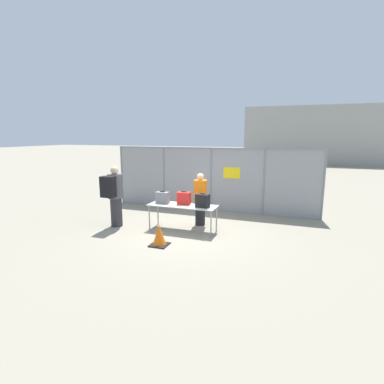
{
  "coord_description": "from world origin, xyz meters",
  "views": [
    {
      "loc": [
        3.08,
        -7.93,
        2.79
      ],
      "look_at": [
        -0.03,
        0.59,
        1.05
      ],
      "focal_mm": 28.0,
      "sensor_mm": 36.0,
      "label": 1
    }
  ],
  "objects_px": {
    "suitcase_red": "(184,198)",
    "traffic_cone": "(159,236)",
    "utility_trailer": "(231,193)",
    "suitcase_grey": "(162,198)",
    "inspection_table": "(183,207)",
    "security_worker_near": "(200,199)",
    "suitcase_black": "(203,201)",
    "traveler_hooded": "(114,194)"
  },
  "relations": [
    {
      "from": "suitcase_red",
      "to": "traffic_cone",
      "type": "distance_m",
      "value": 1.62
    },
    {
      "from": "utility_trailer",
      "to": "suitcase_grey",
      "type": "bearing_deg",
      "value": -106.76
    },
    {
      "from": "suitcase_grey",
      "to": "suitcase_red",
      "type": "bearing_deg",
      "value": 8.34
    },
    {
      "from": "inspection_table",
      "to": "security_worker_near",
      "type": "height_order",
      "value": "security_worker_near"
    },
    {
      "from": "suitcase_grey",
      "to": "suitcase_red",
      "type": "relative_size",
      "value": 0.93
    },
    {
      "from": "suitcase_red",
      "to": "suitcase_black",
      "type": "bearing_deg",
      "value": -14.57
    },
    {
      "from": "suitcase_red",
      "to": "security_worker_near",
      "type": "height_order",
      "value": "security_worker_near"
    },
    {
      "from": "inspection_table",
      "to": "suitcase_black",
      "type": "height_order",
      "value": "suitcase_black"
    },
    {
      "from": "suitcase_grey",
      "to": "traffic_cone",
      "type": "distance_m",
      "value": 1.63
    },
    {
      "from": "inspection_table",
      "to": "suitcase_red",
      "type": "xyz_separation_m",
      "value": [
        0.0,
        0.1,
        0.24
      ]
    },
    {
      "from": "suitcase_red",
      "to": "utility_trailer",
      "type": "xyz_separation_m",
      "value": [
        0.55,
        3.91,
        -0.52
      ]
    },
    {
      "from": "suitcase_black",
      "to": "traffic_cone",
      "type": "height_order",
      "value": "suitcase_black"
    },
    {
      "from": "utility_trailer",
      "to": "suitcase_red",
      "type": "bearing_deg",
      "value": -98.04
    },
    {
      "from": "suitcase_grey",
      "to": "suitcase_black",
      "type": "xyz_separation_m",
      "value": [
        1.29,
        -0.07,
        0.02
      ]
    },
    {
      "from": "utility_trailer",
      "to": "inspection_table",
      "type": "bearing_deg",
      "value": -97.89
    },
    {
      "from": "utility_trailer",
      "to": "traffic_cone",
      "type": "height_order",
      "value": "utility_trailer"
    },
    {
      "from": "suitcase_black",
      "to": "suitcase_grey",
      "type": "bearing_deg",
      "value": 176.93
    },
    {
      "from": "suitcase_red",
      "to": "traveler_hooded",
      "type": "height_order",
      "value": "traveler_hooded"
    },
    {
      "from": "suitcase_black",
      "to": "traffic_cone",
      "type": "distance_m",
      "value": 1.65
    },
    {
      "from": "inspection_table",
      "to": "traffic_cone",
      "type": "distance_m",
      "value": 1.44
    },
    {
      "from": "security_worker_near",
      "to": "utility_trailer",
      "type": "bearing_deg",
      "value": -96.17
    },
    {
      "from": "inspection_table",
      "to": "traveler_hooded",
      "type": "relative_size",
      "value": 1.09
    },
    {
      "from": "inspection_table",
      "to": "utility_trailer",
      "type": "xyz_separation_m",
      "value": [
        0.56,
        4.0,
        -0.28
      ]
    },
    {
      "from": "suitcase_black",
      "to": "security_worker_near",
      "type": "relative_size",
      "value": 0.25
    },
    {
      "from": "suitcase_black",
      "to": "security_worker_near",
      "type": "height_order",
      "value": "security_worker_near"
    },
    {
      "from": "security_worker_near",
      "to": "suitcase_red",
      "type": "bearing_deg",
      "value": 59.82
    },
    {
      "from": "suitcase_grey",
      "to": "utility_trailer",
      "type": "relative_size",
      "value": 0.11
    },
    {
      "from": "suitcase_red",
      "to": "suitcase_black",
      "type": "distance_m",
      "value": 0.66
    },
    {
      "from": "security_worker_near",
      "to": "traffic_cone",
      "type": "height_order",
      "value": "security_worker_near"
    },
    {
      "from": "traffic_cone",
      "to": "security_worker_near",
      "type": "bearing_deg",
      "value": 78.61
    },
    {
      "from": "traffic_cone",
      "to": "suitcase_red",
      "type": "bearing_deg",
      "value": 86.09
    },
    {
      "from": "suitcase_red",
      "to": "traveler_hooded",
      "type": "relative_size",
      "value": 0.23
    },
    {
      "from": "suitcase_grey",
      "to": "suitcase_black",
      "type": "distance_m",
      "value": 1.29
    },
    {
      "from": "inspection_table",
      "to": "traveler_hooded",
      "type": "distance_m",
      "value": 2.14
    },
    {
      "from": "suitcase_red",
      "to": "traveler_hooded",
      "type": "xyz_separation_m",
      "value": [
        -2.09,
        -0.47,
        0.07
      ]
    },
    {
      "from": "suitcase_black",
      "to": "traveler_hooded",
      "type": "xyz_separation_m",
      "value": [
        -2.72,
        -0.31,
        0.07
      ]
    },
    {
      "from": "suitcase_black",
      "to": "inspection_table",
      "type": "bearing_deg",
      "value": 173.91
    },
    {
      "from": "utility_trailer",
      "to": "security_worker_near",
      "type": "bearing_deg",
      "value": -94.11
    },
    {
      "from": "utility_trailer",
      "to": "suitcase_black",
      "type": "bearing_deg",
      "value": -88.85
    },
    {
      "from": "suitcase_black",
      "to": "traffic_cone",
      "type": "xyz_separation_m",
      "value": [
        -0.73,
        -1.3,
        -0.7
      ]
    },
    {
      "from": "security_worker_near",
      "to": "traffic_cone",
      "type": "bearing_deg",
      "value": 76.54
    },
    {
      "from": "suitcase_red",
      "to": "inspection_table",
      "type": "bearing_deg",
      "value": -91.87
    }
  ]
}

